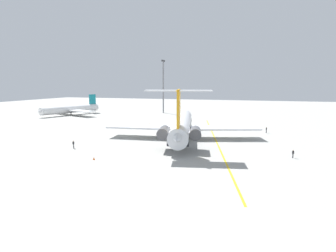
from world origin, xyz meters
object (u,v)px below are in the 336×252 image
main_jetliner (182,126)px  ground_crew_near_nose (293,153)px  ground_crew_portside (266,129)px  safety_cone_nose (131,125)px  safety_cone_tail (94,158)px  light_mast (163,84)px  safety_cone_wingtip (149,124)px  ground_crew_near_tail (73,143)px  airliner_mid_right (69,109)px

main_jetliner → ground_crew_near_nose: size_ratio=27.03×
ground_crew_portside → safety_cone_nose: ground_crew_portside is taller
main_jetliner → ground_crew_portside: size_ratio=24.83×
ground_crew_portside → safety_cone_tail: ground_crew_portside is taller
light_mast → main_jetliner: bearing=-157.1°
safety_cone_nose → main_jetliner: bearing=-128.5°
safety_cone_wingtip → main_jetliner: bearing=-140.9°
ground_crew_near_tail → safety_cone_nose: (36.42, 2.81, -0.87)m
safety_cone_wingtip → safety_cone_tail: same height
airliner_mid_right → ground_crew_near_nose: size_ratio=17.81×
main_jetliner → safety_cone_nose: size_ratio=82.96×
airliner_mid_right → ground_crew_near_tail: size_ratio=16.66×
main_jetliner → safety_cone_tail: size_ratio=82.96×
ground_crew_near_tail → light_mast: bearing=-61.6°
ground_crew_near_tail → safety_cone_wingtip: (40.12, -2.51, -0.87)m
ground_crew_near_tail → airliner_mid_right: bearing=-28.3°
main_jetliner → ground_crew_near_nose: bearing=-126.9°
main_jetliner → ground_crew_near_nose: 28.45m
ground_crew_near_tail → light_mast: 81.71m
airliner_mid_right → safety_cone_nose: bearing=83.2°
ground_crew_near_tail → ground_crew_portside: (34.63, -41.94, 0.02)m
ground_crew_near_tail → safety_cone_wingtip: size_ratio=3.28×
safety_cone_wingtip → light_mast: bearing=11.7°
ground_crew_near_tail → ground_crew_portside: bearing=-116.3°
ground_crew_near_nose → ground_crew_near_tail: bearing=127.3°
main_jetliner → airliner_mid_right: bearing=46.0°
airliner_mid_right → safety_cone_tail: size_ratio=54.66×
ground_crew_near_nose → light_mast: light_mast is taller
airliner_mid_right → ground_crew_near_tail: (-57.66, -44.22, -1.57)m
ground_crew_near_nose → light_mast: 91.86m
safety_cone_nose → ground_crew_near_tail: bearing=-175.6°
safety_cone_wingtip → ground_crew_near_tail: bearing=176.4°
ground_crew_near_nose → safety_cone_wingtip: size_ratio=3.07×
airliner_mid_right → safety_cone_wingtip: (-17.54, -46.73, -2.44)m
ground_crew_portside → light_mast: 67.49m
airliner_mid_right → light_mast: bearing=141.1°
safety_cone_wingtip → safety_cone_tail: 47.84m
airliner_mid_right → ground_crew_portside: 89.20m
airliner_mid_right → safety_cone_wingtip: 49.97m
ground_crew_near_nose → airliner_mid_right: bearing=90.2°
ground_crew_portside → ground_crew_near_tail: bearing=79.9°
main_jetliner → safety_cone_nose: bearing=39.1°
ground_crew_near_nose → safety_cone_tail: 38.92m
ground_crew_portside → light_mast: (45.83, 47.82, 12.98)m
ground_crew_near_tail → safety_cone_tail: ground_crew_near_tail is taller
safety_cone_tail → safety_cone_wingtip: bearing=8.8°
ground_crew_near_nose → ground_crew_near_tail: 46.79m
safety_cone_wingtip → airliner_mid_right: bearing=69.4°
safety_cone_tail → light_mast: (87.62, 15.68, 13.87)m
ground_crew_near_nose → ground_crew_near_tail: (-6.06, 46.39, 0.07)m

